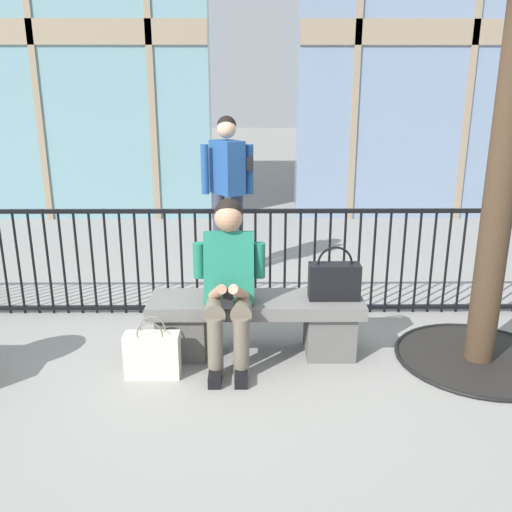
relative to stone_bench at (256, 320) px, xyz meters
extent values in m
plane|color=gray|center=(0.00, 0.00, -0.27)|extent=(60.00, 60.00, 0.00)
cube|color=slate|center=(0.00, 0.00, 0.13)|extent=(1.60, 0.44, 0.10)
cube|color=#605E5B|center=(-0.56, 0.00, -0.10)|extent=(0.36, 0.37, 0.35)
cube|color=#605E5B|center=(0.56, 0.00, -0.10)|extent=(0.36, 0.37, 0.35)
cylinder|color=#6B6051|center=(-0.29, -0.18, 0.20)|extent=(0.15, 0.40, 0.15)
cylinder|color=#6B6051|center=(-0.29, -0.38, -0.05)|extent=(0.11, 0.11, 0.45)
cube|color=black|center=(-0.29, -0.44, -0.23)|extent=(0.09, 0.22, 0.08)
cylinder|color=#6B6051|center=(-0.11, -0.18, 0.20)|extent=(0.15, 0.40, 0.15)
cylinder|color=#6B6051|center=(-0.11, -0.38, -0.05)|extent=(0.11, 0.11, 0.45)
cube|color=black|center=(-0.11, -0.44, -0.23)|extent=(0.09, 0.22, 0.08)
cube|color=#1E7259|center=(-0.20, -0.04, 0.44)|extent=(0.36, 0.30, 0.55)
cylinder|color=#1E7259|center=(-0.42, -0.04, 0.49)|extent=(0.08, 0.08, 0.26)
cylinder|color=tan|center=(-0.28, -0.26, 0.32)|extent=(0.16, 0.28, 0.20)
cylinder|color=#1E7259|center=(0.02, -0.04, 0.49)|extent=(0.08, 0.08, 0.26)
cylinder|color=tan|center=(-0.12, -0.26, 0.32)|extent=(0.16, 0.28, 0.20)
cube|color=black|center=(-0.20, -0.32, 0.30)|extent=(0.07, 0.10, 0.13)
sphere|color=tan|center=(-0.20, -0.06, 0.81)|extent=(0.20, 0.20, 0.20)
sphere|color=black|center=(-0.20, -0.03, 0.84)|extent=(0.20, 0.20, 0.20)
cube|color=black|center=(0.58, -0.01, 0.31)|extent=(0.38, 0.15, 0.27)
torus|color=black|center=(0.58, -0.01, 0.45)|extent=(0.26, 0.02, 0.26)
cube|color=beige|center=(-0.73, -0.36, -0.11)|extent=(0.38, 0.15, 0.32)
torus|color=slate|center=(-0.73, -0.41, 0.07)|extent=(0.18, 0.01, 0.18)
torus|color=slate|center=(-0.73, -0.30, 0.07)|extent=(0.18, 0.01, 0.18)
cylinder|color=#383D4C|center=(-0.39, 1.92, 0.18)|extent=(0.13, 0.13, 0.90)
cube|color=black|center=(-0.39, 1.88, -0.24)|extent=(0.09, 0.22, 0.06)
cylinder|color=#383D4C|center=(-0.19, 1.92, 0.18)|extent=(0.13, 0.13, 0.90)
cube|color=black|center=(-0.19, 1.88, -0.24)|extent=(0.09, 0.22, 0.06)
cube|color=#234C8C|center=(-0.29, 1.92, 0.91)|extent=(0.39, 0.44, 0.56)
cylinder|color=#234C8C|center=(-0.52, 1.92, 0.89)|extent=(0.08, 0.08, 0.52)
cylinder|color=#234C8C|center=(-0.05, 1.92, 0.89)|extent=(0.08, 0.08, 0.52)
sphere|color=#DBAD89|center=(-0.29, 1.92, 1.31)|extent=(0.20, 0.20, 0.20)
sphere|color=black|center=(-0.29, 1.94, 1.34)|extent=(0.20, 0.20, 0.20)
cube|color=black|center=(-0.05, 1.82, 0.96)|extent=(0.07, 0.01, 0.14)
cylinder|color=black|center=(-2.24, 0.80, 0.21)|extent=(0.02, 0.02, 0.97)
cylinder|color=black|center=(-2.11, 0.80, 0.21)|extent=(0.02, 0.02, 0.97)
cylinder|color=black|center=(-1.98, 0.80, 0.21)|extent=(0.02, 0.02, 0.97)
cylinder|color=black|center=(-1.84, 0.80, 0.21)|extent=(0.02, 0.02, 0.97)
cylinder|color=black|center=(-1.71, 0.80, 0.21)|extent=(0.02, 0.02, 0.97)
cylinder|color=black|center=(-1.58, 0.80, 0.21)|extent=(0.02, 0.02, 0.97)
cylinder|color=black|center=(-1.45, 0.80, 0.21)|extent=(0.02, 0.02, 0.97)
cylinder|color=black|center=(-1.32, 0.80, 0.21)|extent=(0.02, 0.02, 0.97)
cylinder|color=black|center=(-1.19, 0.80, 0.21)|extent=(0.02, 0.02, 0.97)
cylinder|color=black|center=(-1.05, 0.80, 0.21)|extent=(0.02, 0.02, 0.97)
cylinder|color=black|center=(-0.92, 0.80, 0.21)|extent=(0.02, 0.02, 0.97)
cylinder|color=black|center=(-0.79, 0.80, 0.21)|extent=(0.02, 0.02, 0.97)
cylinder|color=black|center=(-0.66, 0.80, 0.21)|extent=(0.02, 0.02, 0.97)
cylinder|color=black|center=(-0.53, 0.80, 0.21)|extent=(0.02, 0.02, 0.97)
cylinder|color=black|center=(-0.40, 0.80, 0.21)|extent=(0.02, 0.02, 0.97)
cylinder|color=black|center=(-0.26, 0.80, 0.21)|extent=(0.02, 0.02, 0.97)
cylinder|color=black|center=(-0.13, 0.80, 0.21)|extent=(0.02, 0.02, 0.97)
cylinder|color=black|center=(0.00, 0.80, 0.21)|extent=(0.02, 0.02, 0.97)
cylinder|color=black|center=(0.13, 0.80, 0.21)|extent=(0.02, 0.02, 0.97)
cylinder|color=black|center=(0.26, 0.80, 0.21)|extent=(0.02, 0.02, 0.97)
cylinder|color=black|center=(0.40, 0.80, 0.21)|extent=(0.02, 0.02, 0.97)
cylinder|color=black|center=(0.53, 0.80, 0.21)|extent=(0.02, 0.02, 0.97)
cylinder|color=black|center=(0.66, 0.80, 0.21)|extent=(0.02, 0.02, 0.97)
cylinder|color=black|center=(0.79, 0.80, 0.21)|extent=(0.02, 0.02, 0.97)
cylinder|color=black|center=(0.92, 0.80, 0.21)|extent=(0.02, 0.02, 0.97)
cylinder|color=black|center=(1.05, 0.80, 0.21)|extent=(0.02, 0.02, 0.97)
cylinder|color=black|center=(1.19, 0.80, 0.21)|extent=(0.02, 0.02, 0.97)
cylinder|color=black|center=(1.32, 0.80, 0.21)|extent=(0.02, 0.02, 0.97)
cylinder|color=black|center=(1.45, 0.80, 0.21)|extent=(0.02, 0.02, 0.97)
cylinder|color=black|center=(1.58, 0.80, 0.21)|extent=(0.02, 0.02, 0.97)
cylinder|color=black|center=(1.71, 0.80, 0.21)|extent=(0.02, 0.02, 0.97)
cylinder|color=black|center=(1.84, 0.80, 0.21)|extent=(0.02, 0.02, 0.97)
cylinder|color=black|center=(1.98, 0.80, 0.21)|extent=(0.02, 0.02, 0.97)
cylinder|color=black|center=(2.11, 0.80, 0.21)|extent=(0.02, 0.02, 0.97)
cylinder|color=black|center=(2.24, 0.80, 0.21)|extent=(0.02, 0.02, 0.97)
cube|color=black|center=(0.00, 0.80, -0.22)|extent=(7.11, 0.04, 0.04)
cube|color=black|center=(0.00, 0.80, 0.68)|extent=(7.11, 0.04, 0.04)
cylinder|color=black|center=(1.67, -0.12, -0.27)|extent=(1.20, 1.20, 0.01)
torus|color=black|center=(1.67, -0.12, -0.26)|extent=(1.23, 1.23, 0.03)
cylinder|color=#423021|center=(1.67, -0.12, 1.43)|extent=(0.21, 0.21, 3.40)
camera|label=1|loc=(-0.03, -3.76, 1.64)|focal=37.63mm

